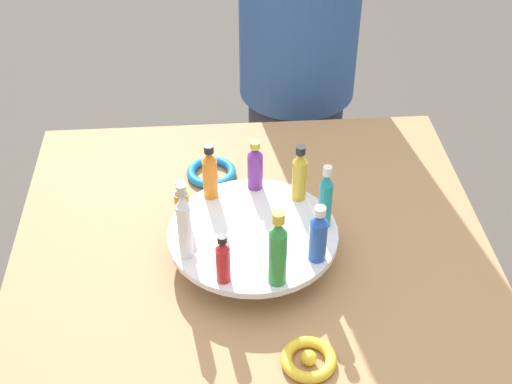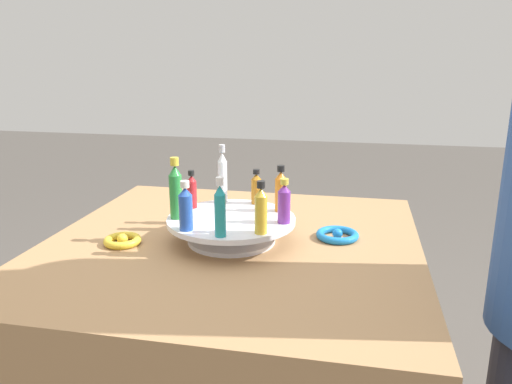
{
  "view_description": "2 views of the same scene",
  "coord_description": "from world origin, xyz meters",
  "px_view_note": "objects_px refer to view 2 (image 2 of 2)",
  "views": [
    {
      "loc": [
        -0.06,
        -0.91,
        1.66
      ],
      "look_at": [
        0.01,
        0.03,
        0.9
      ],
      "focal_mm": 50.0,
      "sensor_mm": 36.0,
      "label": 1
    },
    {
      "loc": [
        1.05,
        0.27,
        1.2
      ],
      "look_at": [
        0.01,
        0.06,
        0.91
      ],
      "focal_mm": 35.0,
      "sensor_mm": 36.0,
      "label": 2
    }
  ],
  "objects_px": {
    "bottle_teal": "(220,210)",
    "ribbon_bow_blue": "(337,235)",
    "bottle_gold": "(261,210)",
    "bottle_orange": "(281,190)",
    "bottle_red": "(192,191)",
    "ribbon_bow_gold": "(123,240)",
    "bottle_green": "(176,191)",
    "display_stand": "(231,226)",
    "bottle_purple": "(284,203)",
    "bottle_blue": "(186,208)",
    "bottle_amber": "(256,188)",
    "bottle_clear": "(222,176)"
  },
  "relations": [
    {
      "from": "bottle_purple",
      "to": "bottle_red",
      "type": "relative_size",
      "value": 1.09
    },
    {
      "from": "bottle_gold",
      "to": "bottle_orange",
      "type": "distance_m",
      "value": 0.16
    },
    {
      "from": "bottle_purple",
      "to": "bottle_red",
      "type": "xyz_separation_m",
      "value": [
        -0.07,
        -0.23,
        -0.0
      ]
    },
    {
      "from": "display_stand",
      "to": "bottle_orange",
      "type": "bearing_deg",
      "value": 124.03
    },
    {
      "from": "bottle_gold",
      "to": "bottle_orange",
      "type": "height_order",
      "value": "bottle_gold"
    },
    {
      "from": "display_stand",
      "to": "bottle_green",
      "type": "relative_size",
      "value": 2.09
    },
    {
      "from": "bottle_teal",
      "to": "bottle_clear",
      "type": "distance_m",
      "value": 0.24
    },
    {
      "from": "bottle_clear",
      "to": "bottle_orange",
      "type": "bearing_deg",
      "value": 74.03
    },
    {
      "from": "bottle_green",
      "to": "ribbon_bow_blue",
      "type": "height_order",
      "value": "bottle_green"
    },
    {
      "from": "display_stand",
      "to": "bottle_orange",
      "type": "height_order",
      "value": "bottle_orange"
    },
    {
      "from": "display_stand",
      "to": "bottle_blue",
      "type": "bearing_deg",
      "value": -35.97
    },
    {
      "from": "display_stand",
      "to": "bottle_green",
      "type": "distance_m",
      "value": 0.15
    },
    {
      "from": "display_stand",
      "to": "ribbon_bow_gold",
      "type": "height_order",
      "value": "display_stand"
    },
    {
      "from": "display_stand",
      "to": "bottle_orange",
      "type": "relative_size",
      "value": 2.66
    },
    {
      "from": "bottle_amber",
      "to": "bottle_blue",
      "type": "height_order",
      "value": "bottle_blue"
    },
    {
      "from": "bottle_orange",
      "to": "bottle_clear",
      "type": "bearing_deg",
      "value": -105.97
    },
    {
      "from": "bottle_teal",
      "to": "ribbon_bow_blue",
      "type": "height_order",
      "value": "bottle_teal"
    },
    {
      "from": "bottle_teal",
      "to": "bottle_clear",
      "type": "height_order",
      "value": "bottle_clear"
    },
    {
      "from": "bottle_gold",
      "to": "bottle_amber",
      "type": "bearing_deg",
      "value": -165.97
    },
    {
      "from": "bottle_purple",
      "to": "bottle_blue",
      "type": "relative_size",
      "value": 0.94
    },
    {
      "from": "bottle_gold",
      "to": "bottle_red",
      "type": "xyz_separation_m",
      "value": [
        -0.14,
        -0.2,
        -0.01
      ]
    },
    {
      "from": "display_stand",
      "to": "bottle_clear",
      "type": "bearing_deg",
      "value": -155.97
    },
    {
      "from": "display_stand",
      "to": "bottle_gold",
      "type": "xyz_separation_m",
      "value": [
        0.09,
        0.09,
        0.07
      ]
    },
    {
      "from": "ribbon_bow_gold",
      "to": "ribbon_bow_blue",
      "type": "bearing_deg",
      "value": 105.72
    },
    {
      "from": "bottle_teal",
      "to": "bottle_blue",
      "type": "height_order",
      "value": "bottle_teal"
    },
    {
      "from": "bottle_teal",
      "to": "ribbon_bow_gold",
      "type": "xyz_separation_m",
      "value": [
        -0.06,
        -0.25,
        -0.11
      ]
    },
    {
      "from": "bottle_purple",
      "to": "bottle_amber",
      "type": "xyz_separation_m",
      "value": [
        -0.13,
        -0.09,
        -0.01
      ]
    },
    {
      "from": "bottle_red",
      "to": "bottle_gold",
      "type": "bearing_deg",
      "value": 54.03
    },
    {
      "from": "bottle_purple",
      "to": "bottle_red",
      "type": "distance_m",
      "value": 0.24
    },
    {
      "from": "bottle_clear",
      "to": "bottle_red",
      "type": "bearing_deg",
      "value": -45.97
    },
    {
      "from": "bottle_gold",
      "to": "bottle_green",
      "type": "bearing_deg",
      "value": -105.97
    },
    {
      "from": "bottle_gold",
      "to": "bottle_purple",
      "type": "relative_size",
      "value": 1.12
    },
    {
      "from": "bottle_red",
      "to": "ribbon_bow_gold",
      "type": "bearing_deg",
      "value": -46.47
    },
    {
      "from": "bottle_clear",
      "to": "ribbon_bow_blue",
      "type": "relative_size",
      "value": 1.47
    },
    {
      "from": "bottle_red",
      "to": "ribbon_bow_gold",
      "type": "relative_size",
      "value": 1.09
    },
    {
      "from": "bottle_purple",
      "to": "ribbon_bow_blue",
      "type": "height_order",
      "value": "bottle_purple"
    },
    {
      "from": "bottle_teal",
      "to": "ribbon_bow_blue",
      "type": "xyz_separation_m",
      "value": [
        -0.19,
        0.23,
        -0.11
      ]
    },
    {
      "from": "bottle_amber",
      "to": "bottle_orange",
      "type": "bearing_deg",
      "value": 54.03
    },
    {
      "from": "display_stand",
      "to": "bottle_clear",
      "type": "distance_m",
      "value": 0.15
    },
    {
      "from": "bottle_purple",
      "to": "bottle_clear",
      "type": "bearing_deg",
      "value": -125.97
    },
    {
      "from": "bottle_green",
      "to": "ribbon_bow_gold",
      "type": "distance_m",
      "value": 0.17
    },
    {
      "from": "display_stand",
      "to": "bottle_green",
      "type": "height_order",
      "value": "bottle_green"
    },
    {
      "from": "bottle_clear",
      "to": "bottle_red",
      "type": "height_order",
      "value": "bottle_clear"
    },
    {
      "from": "bottle_green",
      "to": "ribbon_bow_gold",
      "type": "bearing_deg",
      "value": -72.61
    },
    {
      "from": "display_stand",
      "to": "bottle_red",
      "type": "relative_size",
      "value": 3.18
    },
    {
      "from": "bottle_clear",
      "to": "bottle_red",
      "type": "xyz_separation_m",
      "value": [
        0.06,
        -0.06,
        -0.02
      ]
    },
    {
      "from": "bottle_green",
      "to": "bottle_orange",
      "type": "bearing_deg",
      "value": 114.03
    },
    {
      "from": "bottle_green",
      "to": "ribbon_bow_blue",
      "type": "xyz_separation_m",
      "value": [
        -0.1,
        0.36,
        -0.11
      ]
    },
    {
      "from": "bottle_teal",
      "to": "ribbon_bow_gold",
      "type": "bearing_deg",
      "value": -102.77
    },
    {
      "from": "bottle_teal",
      "to": "bottle_purple",
      "type": "bearing_deg",
      "value": 134.03
    }
  ]
}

